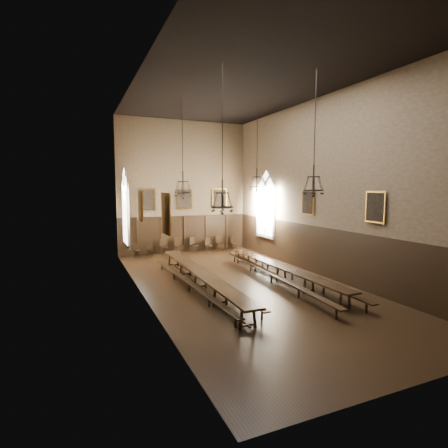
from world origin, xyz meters
TOP-DOWN VIEW (x-y plane):
  - floor at (0.00, 0.00)m, footprint 9.00×18.00m
  - ceiling at (0.00, 0.00)m, footprint 9.00×18.00m
  - wall_back at (0.00, 9.01)m, footprint 9.00×0.02m
  - wall_front at (0.00, -9.01)m, footprint 9.00×0.02m
  - wall_left at (-4.51, 0.00)m, footprint 0.02×18.00m
  - wall_right at (4.51, 0.00)m, footprint 0.02×18.00m
  - wainscot_panelling at (0.00, 0.00)m, footprint 9.00×18.00m
  - table_left at (-1.99, 0.11)m, footprint 0.88×10.53m
  - table_right at (2.04, -0.16)m, footprint 0.70×9.56m
  - bench_left_outer at (-2.55, -0.02)m, footprint 0.65×9.53m
  - bench_left_inner at (-1.40, 0.11)m, footprint 0.54×9.28m
  - bench_right_inner at (1.44, -0.26)m, footprint 1.05×10.56m
  - bench_right_outer at (2.60, -0.27)m, footprint 0.56×10.47m
  - chair_0 at (-3.38, 8.47)m, footprint 0.40×0.40m
  - chair_1 at (-2.53, 8.59)m, footprint 0.47×0.47m
  - chair_2 at (-1.56, 8.58)m, footprint 0.48×0.48m
  - chair_3 at (-0.56, 8.58)m, footprint 0.47×0.47m
  - chair_4 at (0.53, 8.60)m, footprint 0.59×0.59m
  - chair_5 at (1.60, 8.49)m, footprint 0.46×0.46m
  - chair_6 at (2.47, 8.58)m, footprint 0.47×0.47m
  - chair_7 at (3.58, 8.61)m, footprint 0.50×0.50m
  - chandelier_back_left at (-1.93, 2.78)m, footprint 0.88×0.88m
  - chandelier_back_right at (2.19, 2.63)m, footprint 0.83×0.83m
  - chandelier_front_left at (-1.85, -2.08)m, footprint 0.84×0.84m
  - chandelier_front_right at (1.71, -2.88)m, footprint 0.82×0.82m
  - portrait_back_0 at (-2.60, 8.88)m, footprint 1.10×0.12m
  - portrait_back_1 at (0.00, 8.88)m, footprint 1.10×0.12m
  - portrait_back_2 at (2.60, 8.88)m, footprint 1.10×0.12m
  - portrait_left_0 at (-4.38, 1.00)m, footprint 0.12×1.00m
  - portrait_left_1 at (-4.38, -3.50)m, footprint 0.12×1.00m
  - portrait_right_0 at (4.38, 1.00)m, footprint 0.12×1.00m
  - portrait_right_1 at (4.38, -3.50)m, footprint 0.12×1.00m
  - window_right at (4.43, 5.50)m, footprint 0.20×2.20m
  - window_left at (-4.43, 5.50)m, footprint 0.20×2.20m

SIDE VIEW (x-z plane):
  - floor at x=0.00m, z-range -0.02..0.00m
  - chair_1 at x=-2.53m, z-range -0.17..0.69m
  - bench_left_inner at x=-1.40m, z-range 0.06..0.47m
  - chair_0 at x=-3.38m, z-range -0.17..0.71m
  - chair_7 at x=3.58m, z-range -0.18..0.71m
  - chair_5 at x=1.60m, z-range -0.18..0.72m
  - bench_left_outer at x=-2.55m, z-range 0.06..0.49m
  - bench_right_outer at x=2.60m, z-range 0.06..0.54m
  - bench_right_inner at x=1.44m, z-range 0.06..0.54m
  - chair_6 at x=2.47m, z-range -0.20..0.83m
  - chair_3 at x=-0.56m, z-range -0.21..0.83m
  - chair_4 at x=0.53m, z-range -0.21..0.83m
  - chair_2 at x=-1.56m, z-range -0.21..0.84m
  - table_right at x=2.04m, z-range 0.00..0.75m
  - table_left at x=-1.99m, z-range 0.00..0.82m
  - wainscot_panelling at x=0.00m, z-range 0.00..2.50m
  - window_right at x=4.43m, z-range 1.10..5.70m
  - window_left at x=-4.43m, z-range 1.10..5.70m
  - portrait_back_0 at x=-2.60m, z-range 3.00..4.40m
  - portrait_back_1 at x=0.00m, z-range 3.00..4.40m
  - portrait_back_2 at x=2.60m, z-range 3.00..4.40m
  - portrait_left_0 at x=-4.38m, z-range 3.05..4.35m
  - portrait_left_1 at x=-4.38m, z-range 3.05..4.35m
  - portrait_right_0 at x=4.38m, z-range 3.05..4.35m
  - portrait_right_1 at x=4.38m, z-range 3.05..4.35m
  - chandelier_front_left at x=-1.85m, z-range 1.43..6.82m
  - wall_back at x=0.00m, z-range 0.00..9.00m
  - wall_front at x=0.00m, z-range 0.00..9.00m
  - wall_left at x=-4.51m, z-range 0.00..9.00m
  - wall_right at x=4.51m, z-range 0.00..9.00m
  - chandelier_back_left at x=-1.93m, z-range 2.07..7.00m
  - chandelier_front_right at x=1.71m, z-range 2.34..7.10m
  - chandelier_back_right at x=2.19m, z-range 2.53..7.15m
  - ceiling at x=0.00m, z-range 9.00..9.02m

